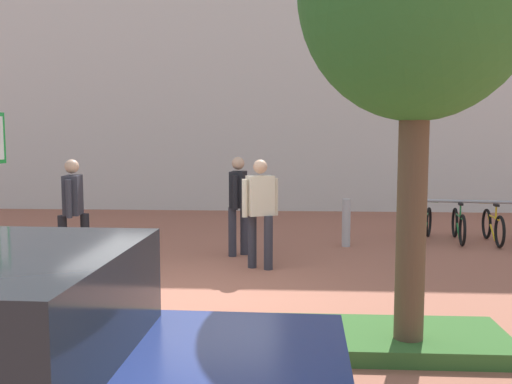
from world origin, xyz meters
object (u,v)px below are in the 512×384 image
object	(u,v)px
bike_rack_cluster	(493,225)
bike_at_sign	(2,301)
bollard_steel	(346,223)
person_suited_navy	(73,206)
person_shirt_blue	(260,207)
person_suited_dark	(238,199)

from	to	relation	value
bike_rack_cluster	bike_at_sign	bearing A→B (deg)	-141.82
bollard_steel	person_suited_navy	size ratio (longest dim) A/B	0.52
bollard_steel	person_suited_navy	bearing A→B (deg)	-156.02
bike_at_sign	person_shirt_blue	bearing A→B (deg)	50.01
person_shirt_blue	bike_rack_cluster	bearing A→B (deg)	28.63
bike_at_sign	person_suited_navy	size ratio (longest dim) A/B	0.96
person_shirt_blue	person_suited_dark	distance (m)	1.05
bollard_steel	person_shirt_blue	size ratio (longest dim) A/B	0.52
bike_rack_cluster	person_shirt_blue	bearing A→B (deg)	-151.37
bike_rack_cluster	bollard_steel	distance (m)	2.92
bike_rack_cluster	person_shirt_blue	world-z (taller)	person_shirt_blue
bike_rack_cluster	bollard_steel	xyz separation A→B (m)	(-2.87, -0.52, 0.10)
bollard_steel	person_suited_dark	world-z (taller)	person_suited_dark
person_suited_navy	bollard_steel	bearing A→B (deg)	23.98
bollard_steel	person_suited_dark	distance (m)	2.22
bike_at_sign	bollard_steel	size ratio (longest dim) A/B	1.84
bollard_steel	bike_at_sign	bearing A→B (deg)	-129.63
person_shirt_blue	person_suited_dark	world-z (taller)	same
person_shirt_blue	person_suited_navy	distance (m)	2.94
bike_rack_cluster	person_suited_dark	size ratio (longest dim) A/B	1.85
bike_rack_cluster	person_shirt_blue	size ratio (longest dim) A/B	1.85
person_suited_navy	person_suited_dark	distance (m)	2.73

